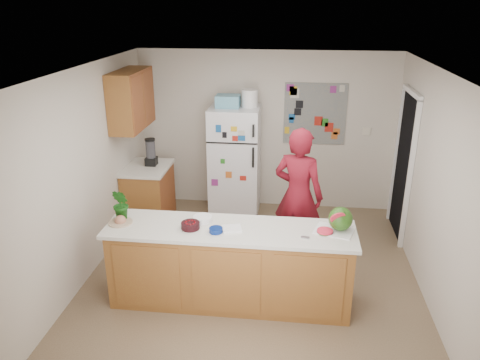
# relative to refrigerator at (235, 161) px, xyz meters

# --- Properties ---
(floor) EXTENTS (4.00, 4.50, 0.02)m
(floor) POSITION_rel_refrigerator_xyz_m (0.45, -1.88, -0.86)
(floor) COLOR brown
(floor) RESTS_ON ground
(wall_back) EXTENTS (4.00, 0.02, 2.50)m
(wall_back) POSITION_rel_refrigerator_xyz_m (0.45, 0.38, 0.40)
(wall_back) COLOR beige
(wall_back) RESTS_ON ground
(wall_left) EXTENTS (0.02, 4.50, 2.50)m
(wall_left) POSITION_rel_refrigerator_xyz_m (-1.56, -1.88, 0.40)
(wall_left) COLOR beige
(wall_left) RESTS_ON ground
(wall_right) EXTENTS (0.02, 4.50, 2.50)m
(wall_right) POSITION_rel_refrigerator_xyz_m (2.46, -1.88, 0.40)
(wall_right) COLOR beige
(wall_right) RESTS_ON ground
(ceiling) EXTENTS (4.00, 4.50, 0.02)m
(ceiling) POSITION_rel_refrigerator_xyz_m (0.45, -1.88, 1.66)
(ceiling) COLOR white
(ceiling) RESTS_ON wall_back
(doorway) EXTENTS (0.03, 0.85, 2.04)m
(doorway) POSITION_rel_refrigerator_xyz_m (2.44, -0.43, 0.17)
(doorway) COLOR black
(doorway) RESTS_ON ground
(peninsula_base) EXTENTS (2.60, 0.62, 0.88)m
(peninsula_base) POSITION_rel_refrigerator_xyz_m (0.25, -2.38, -0.41)
(peninsula_base) COLOR brown
(peninsula_base) RESTS_ON floor
(peninsula_top) EXTENTS (2.68, 0.70, 0.04)m
(peninsula_top) POSITION_rel_refrigerator_xyz_m (0.25, -2.38, 0.05)
(peninsula_top) COLOR silver
(peninsula_top) RESTS_ON peninsula_base
(side_counter_base) EXTENTS (0.60, 0.80, 0.86)m
(side_counter_base) POSITION_rel_refrigerator_xyz_m (-1.24, -0.53, -0.42)
(side_counter_base) COLOR brown
(side_counter_base) RESTS_ON floor
(side_counter_top) EXTENTS (0.64, 0.84, 0.04)m
(side_counter_top) POSITION_rel_refrigerator_xyz_m (-1.24, -0.53, 0.03)
(side_counter_top) COLOR silver
(side_counter_top) RESTS_ON side_counter_base
(upper_cabinets) EXTENTS (0.35, 1.00, 0.80)m
(upper_cabinets) POSITION_rel_refrigerator_xyz_m (-1.37, -0.58, 1.05)
(upper_cabinets) COLOR brown
(upper_cabinets) RESTS_ON wall_left
(refrigerator) EXTENTS (0.75, 0.70, 1.70)m
(refrigerator) POSITION_rel_refrigerator_xyz_m (0.00, 0.00, 0.00)
(refrigerator) COLOR silver
(refrigerator) RESTS_ON floor
(fridge_top_bin) EXTENTS (0.35, 0.28, 0.18)m
(fridge_top_bin) POSITION_rel_refrigerator_xyz_m (-0.10, 0.00, 0.94)
(fridge_top_bin) COLOR #5999B2
(fridge_top_bin) RESTS_ON refrigerator
(photo_collage) EXTENTS (0.95, 0.01, 0.95)m
(photo_collage) POSITION_rel_refrigerator_xyz_m (1.20, 0.36, 0.70)
(photo_collage) COLOR slate
(photo_collage) RESTS_ON wall_back
(person) EXTENTS (0.75, 0.62, 1.77)m
(person) POSITION_rel_refrigerator_xyz_m (0.98, -1.32, 0.03)
(person) COLOR maroon
(person) RESTS_ON floor
(blender_appliance) EXTENTS (0.14, 0.14, 0.38)m
(blender_appliance) POSITION_rel_refrigerator_xyz_m (-1.19, -0.45, 0.24)
(blender_appliance) COLOR black
(blender_appliance) RESTS_ON side_counter_top
(cutting_board) EXTENTS (0.46, 0.39, 0.01)m
(cutting_board) POSITION_rel_refrigerator_xyz_m (1.35, -2.32, 0.08)
(cutting_board) COLOR silver
(cutting_board) RESTS_ON peninsula_top
(watermelon) EXTENTS (0.25, 0.25, 0.25)m
(watermelon) POSITION_rel_refrigerator_xyz_m (1.41, -2.30, 0.21)
(watermelon) COLOR #234F0F
(watermelon) RESTS_ON cutting_board
(watermelon_slice) EXTENTS (0.16, 0.16, 0.02)m
(watermelon_slice) POSITION_rel_refrigerator_xyz_m (1.25, -2.37, 0.09)
(watermelon_slice) COLOR red
(watermelon_slice) RESTS_ON cutting_board
(cherry_bowl) EXTENTS (0.25, 0.25, 0.07)m
(cherry_bowl) POSITION_rel_refrigerator_xyz_m (-0.16, -2.44, 0.11)
(cherry_bowl) COLOR black
(cherry_bowl) RESTS_ON peninsula_top
(white_bowl) EXTENTS (0.22, 0.22, 0.06)m
(white_bowl) POSITION_rel_refrigerator_xyz_m (-0.07, -2.26, 0.10)
(white_bowl) COLOR silver
(white_bowl) RESTS_ON peninsula_top
(cobalt_bowl) EXTENTS (0.17, 0.17, 0.05)m
(cobalt_bowl) POSITION_rel_refrigerator_xyz_m (0.12, -2.49, 0.10)
(cobalt_bowl) COLOR navy
(cobalt_bowl) RESTS_ON peninsula_top
(plate) EXTENTS (0.34, 0.34, 0.02)m
(plate) POSITION_rel_refrigerator_xyz_m (-0.95, -2.40, 0.08)
(plate) COLOR beige
(plate) RESTS_ON peninsula_top
(paper_towel) EXTENTS (0.24, 0.22, 0.02)m
(paper_towel) POSITION_rel_refrigerator_xyz_m (0.28, -2.41, 0.08)
(paper_towel) COLOR white
(paper_towel) RESTS_ON peninsula_top
(keys) EXTENTS (0.09, 0.06, 0.01)m
(keys) POSITION_rel_refrigerator_xyz_m (1.05, -2.51, 0.08)
(keys) COLOR gray
(keys) RESTS_ON peninsula_top
(potted_plant) EXTENTS (0.26, 0.26, 0.37)m
(potted_plant) POSITION_rel_refrigerator_xyz_m (-0.95, -2.33, 0.26)
(potted_plant) COLOR #124619
(potted_plant) RESTS_ON peninsula_top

